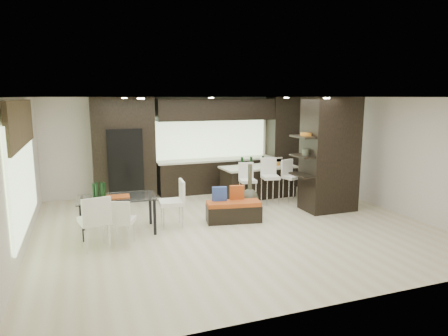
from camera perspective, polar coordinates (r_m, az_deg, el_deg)
name	(u,v)px	position (r m, az deg, el deg)	size (l,w,h in m)	color
ground	(234,226)	(8.58, 1.37, -8.26)	(8.00, 8.00, 0.00)	beige
back_wall	(190,144)	(11.55, -4.89, 3.37)	(8.00, 0.02, 2.70)	beige
left_wall	(19,176)	(7.78, -27.25, -1.05)	(0.02, 7.00, 2.70)	beige
right_wall	(389,154)	(10.37, 22.49, 1.86)	(0.02, 7.00, 2.70)	beige
ceiling	(234,97)	(8.14, 1.45, 10.09)	(8.00, 7.00, 0.02)	white
window_left	(23,174)	(7.97, -26.79, -0.77)	(0.04, 3.20, 1.90)	#B2D199
window_back	(210,137)	(11.66, -1.99, 4.45)	(3.40, 0.04, 1.20)	#B2D199
stone_accent	(20,123)	(7.86, -27.10, 5.70)	(0.08, 3.00, 0.80)	brown
ceiling_spots	(230,98)	(8.37, 0.82, 9.96)	(4.00, 3.00, 0.02)	white
back_cabinetry	(210,145)	(11.37, -2.02, 3.30)	(6.80, 0.68, 2.70)	black
refrigerator	(125,164)	(10.90, -14.03, 0.57)	(0.90, 0.68, 1.90)	black
partition_column	(330,155)	(9.82, 14.85, 1.86)	(1.20, 0.80, 2.70)	black
kitchen_island	(258,182)	(10.95, 4.90, -1.94)	(2.02, 0.87, 0.84)	black
stool_left	(248,188)	(10.05, 3.41, -2.93)	(0.38, 0.38, 0.87)	white
stool_mid	(270,185)	(10.29, 6.62, -2.48)	(0.42, 0.42, 0.94)	white
stool_right	(291,185)	(10.59, 9.60, -2.35)	(0.39, 0.39, 0.88)	white
bench	(234,212)	(8.79, 1.40, -6.24)	(1.18, 0.46, 0.46)	black
floor_vase	(250,189)	(9.38, 3.71, -2.95)	(0.43, 0.43, 1.17)	#3E4230
dining_table	(118,215)	(8.34, -14.88, -6.49)	(1.53, 0.86, 0.74)	white
chair_near	(122,224)	(7.63, -14.40, -7.72)	(0.44, 0.44, 0.81)	white
chair_far	(94,224)	(7.57, -18.03, -7.64)	(0.50, 0.50, 0.92)	white
chair_end	(172,206)	(8.47, -7.51, -5.35)	(0.50, 0.50, 0.92)	white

